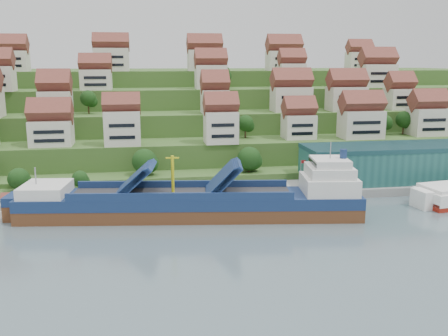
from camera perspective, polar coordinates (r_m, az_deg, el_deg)
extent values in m
plane|color=slate|center=(117.01, 1.72, -5.25)|extent=(300.00, 300.00, 0.00)
cube|color=gray|center=(135.60, 8.83, -2.45)|extent=(180.00, 14.00, 2.20)
cube|color=#2D4C1E|center=(199.46, -3.02, 2.65)|extent=(260.00, 128.00, 4.00)
cube|color=#2D4C1E|center=(203.83, -3.18, 3.86)|extent=(260.00, 118.00, 11.00)
cube|color=#2D4C1E|center=(211.24, -3.43, 5.11)|extent=(260.00, 102.00, 18.00)
cube|color=#2D4C1E|center=(218.75, -3.66, 6.27)|extent=(260.00, 86.00, 25.00)
cube|color=#2D4C1E|center=(227.38, -3.90, 7.25)|extent=(260.00, 68.00, 31.00)
cube|color=beige|center=(152.14, -19.11, 3.81)|extent=(11.73, 8.57, 7.24)
cube|color=beige|center=(146.99, -11.53, 4.49)|extent=(10.20, 7.03, 9.91)
cube|color=beige|center=(147.87, -0.36, 4.68)|extent=(9.55, 7.62, 9.39)
cube|color=beige|center=(158.55, 8.52, 4.70)|extent=(9.56, 7.73, 7.43)
cube|color=beige|center=(163.46, 15.38, 4.84)|extent=(12.80, 8.26, 8.68)
cube|color=beige|center=(176.84, 22.19, 4.92)|extent=(11.23, 8.31, 8.79)
cube|color=beige|center=(166.93, -18.67, 7.02)|extent=(9.65, 8.98, 7.63)
cube|color=beige|center=(165.28, -1.05, 7.60)|extent=(8.61, 8.56, 7.58)
cube|color=beige|center=(172.50, 7.66, 7.80)|extent=(12.83, 8.36, 8.23)
cube|color=beige|center=(178.36, 13.79, 7.69)|extent=(12.46, 8.18, 8.16)
cube|color=beige|center=(188.79, 19.39, 7.45)|extent=(8.98, 8.04, 7.25)
cube|color=beige|center=(181.09, -14.41, 9.75)|extent=(10.56, 7.30, 6.96)
cube|color=beige|center=(182.12, -1.52, 10.36)|extent=(10.95, 7.79, 8.40)
cube|color=beige|center=(186.67, 7.71, 10.38)|extent=(9.21, 7.14, 8.90)
cube|color=beige|center=(201.60, 17.07, 10.04)|extent=(12.87, 8.47, 8.53)
cube|color=beige|center=(205.02, -22.96, 11.18)|extent=(10.78, 8.03, 7.50)
cube|color=beige|center=(197.92, -12.72, 11.98)|extent=(12.96, 7.51, 8.54)
cube|color=beige|center=(198.81, -2.22, 12.18)|extent=(12.96, 8.15, 7.97)
cube|color=beige|center=(207.86, 6.84, 12.07)|extent=(13.40, 8.73, 7.71)
cube|color=beige|center=(222.35, 15.17, 11.70)|extent=(10.07, 7.05, 7.36)
ellipsoid|color=#1B4115|center=(141.47, 2.89, 1.08)|extent=(6.76, 6.76, 6.76)
ellipsoid|color=#1B4115|center=(138.48, -9.09, 0.78)|extent=(6.80, 6.80, 6.80)
ellipsoid|color=#1B4115|center=(172.96, 17.94, 5.01)|extent=(4.76, 4.76, 4.76)
ellipsoid|color=#1B4115|center=(175.96, 19.86, 5.24)|extent=(5.43, 5.43, 5.43)
ellipsoid|color=#1B4115|center=(157.68, 2.46, 5.14)|extent=(5.16, 5.16, 5.16)
ellipsoid|color=#1B4115|center=(182.67, 12.47, 8.17)|extent=(4.21, 4.21, 4.21)
ellipsoid|color=#1B4115|center=(171.67, -18.75, 7.08)|extent=(5.72, 5.72, 5.72)
ellipsoid|color=#1B4115|center=(168.78, -15.27, 7.69)|extent=(5.19, 5.19, 5.19)
ellipsoid|color=#1B4115|center=(185.05, -0.37, 10.76)|extent=(7.04, 7.04, 7.04)
ellipsoid|color=#1B4115|center=(193.00, 6.77, 10.49)|extent=(4.40, 4.40, 4.40)
ellipsoid|color=#1B4115|center=(135.40, -22.41, -1.14)|extent=(5.43, 5.43, 5.43)
ellipsoid|color=#1B4115|center=(132.89, -16.13, -1.18)|extent=(4.16, 4.16, 4.16)
cube|color=#205955|center=(148.98, 20.44, 0.65)|extent=(60.00, 15.00, 10.00)
cylinder|color=gray|center=(129.17, 8.74, -0.86)|extent=(0.16, 0.16, 8.00)
cube|color=maroon|center=(128.59, 9.05, 0.72)|extent=(1.20, 0.05, 0.80)
cube|color=white|center=(129.56, -23.55, -3.59)|extent=(2.40, 2.20, 2.20)
cube|color=#5A321B|center=(114.68, -3.81, -5.11)|extent=(77.76, 22.01, 4.93)
cube|color=navy|center=(113.75, -3.84, -3.56)|extent=(77.77, 22.13, 2.56)
cube|color=silver|center=(118.91, -19.73, -2.34)|extent=(11.27, 12.45, 2.56)
cube|color=#262628|center=(113.51, -4.84, -2.94)|extent=(50.18, 16.56, 0.30)
cube|color=navy|center=(113.81, -10.33, -1.31)|extent=(8.77, 11.77, 6.81)
cube|color=navy|center=(112.52, -0.36, -1.27)|extent=(8.41, 11.72, 7.20)
cylinder|color=yellow|center=(112.58, -5.88, -0.81)|extent=(0.78, 0.78, 8.87)
cube|color=silver|center=(116.06, 11.90, -1.87)|extent=(13.22, 12.72, 3.94)
cube|color=silver|center=(115.35, 11.97, -0.35)|extent=(11.11, 11.28, 2.46)
cube|color=silver|center=(114.92, 12.02, 0.66)|extent=(9.00, 9.84, 1.77)
cylinder|color=navy|center=(115.30, 13.49, 1.57)|extent=(1.77, 1.77, 2.17)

